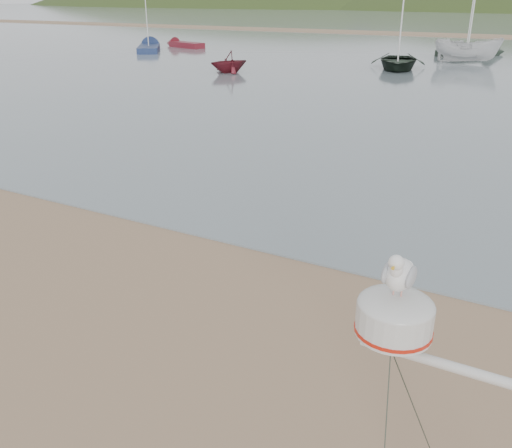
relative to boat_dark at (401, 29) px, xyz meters
The scene contains 7 objects.
ground 33.88m from the boat_dark, 81.46° to the right, with size 560.00×560.00×0.00m, color #85674C.
boat_dark is the anchor object (origin of this frame).
boat_red 11.55m from the boat_dark, 143.11° to the right, with size 2.26×1.38×2.62m, color maroon.
boat_white 7.12m from the boat_dark, 60.82° to the left, with size 1.80×1.85×4.78m, color silver.
dinghy_red_far 24.53m from the boat_dark, 163.33° to the left, with size 5.38×2.69×1.27m.
sailboat_dark_mid 13.18m from the boat_dark, 73.37° to the left, with size 5.48×5.83×6.42m.
sailboat_blue_near 24.42m from the boat_dark, behind, with size 5.62×6.85×7.13m.
Camera 1 is at (4.93, -4.55, 4.72)m, focal length 38.00 mm.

